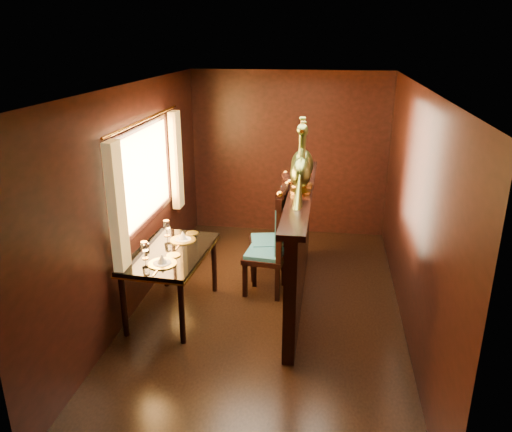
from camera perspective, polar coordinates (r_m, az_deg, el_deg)
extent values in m
plane|color=black|center=(5.85, 1.32, -10.60)|extent=(5.00, 5.00, 0.00)
cube|color=black|center=(7.71, 3.78, 7.04)|extent=(3.00, 0.04, 2.50)
cube|color=black|center=(3.10, -4.59, -13.95)|extent=(3.00, 0.04, 2.50)
cube|color=black|center=(5.69, -13.74, 1.77)|extent=(0.04, 5.00, 2.50)
cube|color=black|center=(5.36, 17.55, 0.25)|extent=(0.04, 5.00, 2.50)
cube|color=beige|center=(5.05, 1.55, 14.60)|extent=(3.00, 5.00, 0.04)
cube|color=#FFC672|center=(5.90, -12.79, 4.52)|extent=(0.01, 1.70, 1.05)
cube|color=gold|center=(5.03, -15.61, 0.97)|extent=(0.10, 0.22, 1.30)
cube|color=gold|center=(6.77, -9.09, 6.29)|extent=(0.10, 0.22, 1.30)
cylinder|color=#C68A29|center=(5.74, -12.57, 10.72)|extent=(0.03, 2.20, 0.03)
cube|color=black|center=(5.79, 4.95, -3.76)|extent=(0.12, 2.60, 1.30)
cube|color=#363218|center=(5.77, 4.32, -3.27)|extent=(0.02, 2.20, 0.95)
cube|color=black|center=(5.55, 5.15, 2.68)|extent=(0.26, 2.70, 0.06)
cube|color=black|center=(5.55, -9.73, -4.16)|extent=(0.83, 1.29, 0.04)
cube|color=#C68A29|center=(5.56, -9.72, -4.44)|extent=(0.85, 1.32, 0.02)
cylinder|color=black|center=(5.39, -14.88, -9.95)|extent=(0.06, 0.06, 0.69)
cylinder|color=black|center=(5.15, -8.48, -10.92)|extent=(0.06, 0.06, 0.69)
cylinder|color=black|center=(6.30, -10.34, -5.04)|extent=(0.06, 0.06, 0.69)
cylinder|color=black|center=(6.10, -4.81, -5.63)|extent=(0.06, 0.06, 0.69)
cylinder|color=#BD8F23|center=(5.25, -10.66, -5.36)|extent=(0.30, 0.30, 0.01)
cone|color=silver|center=(5.23, -10.70, -4.83)|extent=(0.11, 0.11, 0.10)
cylinder|color=#BD8F23|center=(5.80, -8.36, -2.71)|extent=(0.30, 0.30, 0.01)
cone|color=silver|center=(5.78, -8.38, -2.21)|extent=(0.11, 0.11, 0.10)
cylinder|color=silver|center=(5.59, -12.50, -3.61)|extent=(0.03, 0.03, 0.06)
cylinder|color=silver|center=(5.64, -12.26, -3.38)|extent=(0.03, 0.03, 0.06)
cube|color=black|center=(6.03, 1.05, -4.67)|extent=(0.53, 0.53, 0.06)
cube|color=navy|center=(6.01, 1.06, -4.21)|extent=(0.47, 0.47, 0.05)
cube|color=navy|center=(5.83, 3.08, -1.28)|extent=(0.07, 0.38, 0.62)
cube|color=black|center=(6.01, -1.26, -7.37)|extent=(0.05, 0.05, 0.43)
cube|color=black|center=(5.92, 2.47, -7.80)|extent=(0.05, 0.05, 0.43)
cube|color=black|center=(6.35, -0.30, -5.77)|extent=(0.05, 0.05, 0.43)
cube|color=black|center=(6.27, 3.24, -6.15)|extent=(0.05, 0.05, 0.43)
sphere|color=#C68A29|center=(5.49, 2.75, 2.52)|extent=(0.07, 0.07, 0.07)
sphere|color=#C68A29|center=(5.86, 3.55, 3.64)|extent=(0.07, 0.07, 0.07)
cube|color=black|center=(6.33, 1.53, -3.34)|extent=(0.58, 0.58, 0.06)
cube|color=navy|center=(6.31, 1.54, -2.90)|extent=(0.52, 0.52, 0.05)
cube|color=navy|center=(6.20, 3.53, 0.19)|extent=(0.12, 0.38, 0.63)
cube|color=black|center=(6.24, -0.19, -6.23)|extent=(0.05, 0.05, 0.44)
cube|color=black|center=(6.27, 3.53, -6.12)|extent=(0.05, 0.05, 0.44)
cube|color=black|center=(6.60, -0.40, -4.68)|extent=(0.05, 0.05, 0.44)
cube|color=black|center=(6.63, 3.10, -4.58)|extent=(0.05, 0.05, 0.44)
sphere|color=#C68A29|center=(5.86, 3.86, 3.88)|extent=(0.07, 0.07, 0.07)
sphere|color=#C68A29|center=(6.25, 3.39, 4.91)|extent=(0.07, 0.07, 0.07)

